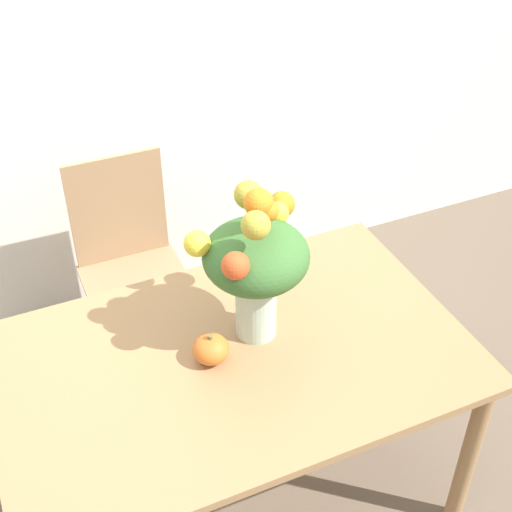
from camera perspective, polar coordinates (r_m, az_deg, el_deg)
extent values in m
plane|color=brown|center=(2.85, -1.55, -18.44)|extent=(12.00, 12.00, 0.00)
cube|color=white|center=(3.05, -12.24, 17.41)|extent=(8.00, 0.06, 2.70)
cube|color=#9E754C|center=(2.28, -1.86, -8.19)|extent=(1.49, 0.94, 0.03)
cylinder|color=#9E754C|center=(2.60, 16.67, -15.04)|extent=(0.06, 0.06, 0.71)
cylinder|color=#9E754C|center=(2.76, -18.74, -11.75)|extent=(0.06, 0.06, 0.71)
cylinder|color=#9E754C|center=(3.03, 7.36, -4.17)|extent=(0.06, 0.06, 0.71)
cylinder|color=#B2CCBC|center=(2.26, 0.00, -3.78)|extent=(0.13, 0.13, 0.25)
cylinder|color=silver|center=(2.30, 0.00, -4.84)|extent=(0.12, 0.12, 0.13)
cylinder|color=#38662D|center=(2.24, 0.62, -2.77)|extent=(0.01, 0.01, 0.31)
cylinder|color=#38662D|center=(2.26, -0.07, -2.52)|extent=(0.01, 0.01, 0.31)
cylinder|color=#38662D|center=(2.24, -0.66, -2.86)|extent=(0.01, 0.01, 0.31)
cylinder|color=#38662D|center=(2.22, -0.34, -3.34)|extent=(0.01, 0.01, 0.31)
cylinder|color=#38662D|center=(2.22, 0.46, -3.28)|extent=(0.01, 0.01, 0.31)
ellipsoid|color=#38662D|center=(2.14, 0.00, 0.00)|extent=(0.33, 0.33, 0.20)
sphere|color=orange|center=(2.03, 0.22, 4.27)|extent=(0.09, 0.09, 0.09)
sphere|color=#AD9E33|center=(1.96, -0.02, 2.47)|extent=(0.08, 0.08, 0.08)
sphere|color=yellow|center=(2.10, -4.73, 1.00)|extent=(0.08, 0.08, 0.08)
sphere|color=yellow|center=(2.19, 1.75, 3.47)|extent=(0.07, 0.07, 0.07)
sphere|color=#AD9E33|center=(2.20, -0.61, 4.92)|extent=(0.09, 0.09, 0.09)
sphere|color=orange|center=(2.24, 2.07, 4.14)|extent=(0.08, 0.08, 0.08)
sphere|color=#D64C23|center=(1.98, -1.64, -0.78)|extent=(0.08, 0.08, 0.08)
sphere|color=orange|center=(2.05, 0.91, 3.66)|extent=(0.07, 0.07, 0.07)
ellipsoid|color=orange|center=(2.23, -3.64, -7.45)|extent=(0.11, 0.11, 0.09)
cylinder|color=brown|center=(2.19, -3.69, -6.54)|extent=(0.02, 0.02, 0.02)
cube|color=#9E7A56|center=(2.99, -9.46, -2.25)|extent=(0.42, 0.42, 0.02)
cylinder|color=#9E7A56|center=(3.01, -11.23, -8.50)|extent=(0.04, 0.04, 0.46)
cylinder|color=#9E7A56|center=(3.06, -5.05, -6.79)|extent=(0.04, 0.04, 0.46)
cylinder|color=#9E7A56|center=(3.25, -12.74, -4.48)|extent=(0.04, 0.04, 0.46)
cylinder|color=#9E7A56|center=(3.30, -7.03, -2.98)|extent=(0.04, 0.04, 0.46)
cube|color=#9E7A56|center=(3.00, -11.01, 3.74)|extent=(0.40, 0.02, 0.49)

